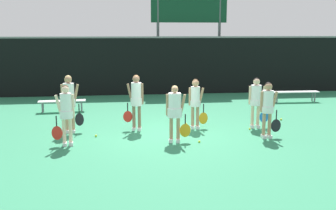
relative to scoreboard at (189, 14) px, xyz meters
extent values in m
plane|color=#2D7F56|center=(-2.15, -8.68, -3.95)|extent=(140.00, 140.00, 0.00)
cube|color=black|center=(-2.15, -0.94, -2.58)|extent=(60.00, 0.06, 2.76)
cube|color=slate|center=(-2.15, -0.94, -1.16)|extent=(60.00, 0.08, 0.08)
cylinder|color=#515156|center=(-1.59, 0.00, -1.41)|extent=(0.14, 0.14, 5.09)
cylinder|color=#515156|center=(1.59, 0.00, -1.41)|extent=(0.14, 0.14, 5.09)
cube|color=#0F3823|center=(0.00, 0.00, 0.35)|extent=(3.88, 0.12, 1.57)
cube|color=silver|center=(-5.82, -4.68, -3.54)|extent=(1.82, 0.50, 0.04)
cylinder|color=slate|center=(-5.09, -4.50, -3.76)|extent=(0.06, 0.06, 0.40)
cylinder|color=slate|center=(-5.07, -4.75, -3.76)|extent=(0.06, 0.06, 0.40)
cylinder|color=slate|center=(-6.56, -4.61, -3.76)|extent=(0.06, 0.06, 0.40)
cylinder|color=slate|center=(-6.54, -4.87, -3.76)|extent=(0.06, 0.06, 0.40)
cube|color=silver|center=(4.13, -3.77, -3.51)|extent=(2.12, 0.41, 0.04)
cylinder|color=slate|center=(5.00, -3.67, -3.74)|extent=(0.06, 0.06, 0.43)
cylinder|color=slate|center=(4.99, -3.92, -3.74)|extent=(0.06, 0.06, 0.43)
cylinder|color=slate|center=(3.27, -3.62, -3.74)|extent=(0.06, 0.06, 0.43)
cylinder|color=slate|center=(3.26, -3.88, -3.74)|extent=(0.06, 0.06, 0.43)
cylinder|color=beige|center=(-4.94, -9.37, -3.56)|extent=(0.10, 0.10, 0.80)
cylinder|color=beige|center=(-5.11, -9.39, -3.56)|extent=(0.10, 0.10, 0.80)
cube|color=white|center=(-4.94, -9.40, -3.91)|extent=(0.14, 0.25, 0.09)
cube|color=white|center=(-5.11, -9.42, -3.91)|extent=(0.14, 0.25, 0.09)
cylinder|color=white|center=(-5.03, -9.38, -3.08)|extent=(0.35, 0.35, 0.21)
cylinder|color=white|center=(-5.03, -9.38, -2.83)|extent=(0.31, 0.31, 0.65)
sphere|color=beige|center=(-5.03, -9.38, -2.40)|extent=(0.21, 0.21, 0.21)
sphere|color=#4C331E|center=(-5.03, -9.36, -2.37)|extent=(0.19, 0.19, 0.19)
cylinder|color=beige|center=(-5.22, -9.40, -2.84)|extent=(0.21, 0.10, 0.62)
cylinder|color=beige|center=(-4.84, -9.35, -2.84)|extent=(0.08, 0.08, 0.62)
cylinder|color=black|center=(-5.30, -9.43, -3.25)|extent=(0.03, 0.03, 0.28)
ellipsoid|color=red|center=(-5.30, -9.43, -3.59)|extent=(0.29, 0.03, 0.39)
cylinder|color=tan|center=(-1.95, -9.44, -3.57)|extent=(0.10, 0.10, 0.77)
cylinder|color=tan|center=(-2.14, -9.40, -3.57)|extent=(0.10, 0.10, 0.77)
cube|color=white|center=(-1.95, -9.47, -3.91)|extent=(0.15, 0.26, 0.09)
cube|color=white|center=(-2.15, -9.43, -3.91)|extent=(0.15, 0.26, 0.09)
cylinder|color=white|center=(-2.04, -9.42, -3.10)|extent=(0.41, 0.41, 0.25)
cylinder|color=white|center=(-2.04, -9.42, -2.87)|extent=(0.36, 0.36, 0.64)
sphere|color=tan|center=(-2.04, -9.42, -2.45)|extent=(0.19, 0.19, 0.19)
sphere|color=#D8B772|center=(-2.04, -9.40, -2.42)|extent=(0.18, 0.18, 0.18)
cylinder|color=tan|center=(-1.83, -9.46, -2.88)|extent=(0.21, 0.11, 0.61)
cylinder|color=tan|center=(-2.25, -9.38, -2.88)|extent=(0.08, 0.08, 0.61)
cylinder|color=black|center=(-1.75, -9.50, -3.28)|extent=(0.03, 0.03, 0.28)
ellipsoid|color=orange|center=(-1.75, -9.50, -3.61)|extent=(0.31, 0.03, 0.39)
cylinder|color=tan|center=(0.80, -9.31, -3.56)|extent=(0.10, 0.10, 0.79)
cylinder|color=tan|center=(0.62, -9.31, -3.56)|extent=(0.10, 0.10, 0.79)
cube|color=white|center=(0.80, -9.34, -3.91)|extent=(0.11, 0.24, 0.09)
cube|color=white|center=(0.62, -9.34, -3.91)|extent=(0.11, 0.24, 0.09)
cylinder|color=white|center=(0.71, -9.31, -3.10)|extent=(0.36, 0.36, 0.19)
cylinder|color=white|center=(0.71, -9.31, -2.85)|extent=(0.31, 0.31, 0.63)
sphere|color=tan|center=(0.71, -9.31, -2.43)|extent=(0.22, 0.22, 0.22)
sphere|color=black|center=(0.71, -9.29, -2.40)|extent=(0.21, 0.21, 0.21)
cylinder|color=tan|center=(0.91, -9.31, -2.87)|extent=(0.20, 0.08, 0.60)
cylinder|color=tan|center=(0.52, -9.31, -2.87)|extent=(0.08, 0.08, 0.60)
cylinder|color=black|center=(0.99, -9.33, -3.26)|extent=(0.03, 0.03, 0.28)
ellipsoid|color=black|center=(0.99, -9.33, -3.59)|extent=(0.30, 0.03, 0.38)
cylinder|color=tan|center=(-5.03, -7.97, -3.53)|extent=(0.10, 0.10, 0.85)
cylinder|color=tan|center=(-5.21, -7.98, -3.53)|extent=(0.10, 0.10, 0.85)
cube|color=white|center=(-5.03, -8.00, -3.91)|extent=(0.12, 0.25, 0.09)
cube|color=white|center=(-5.21, -8.01, -3.91)|extent=(0.12, 0.25, 0.09)
cylinder|color=white|center=(-5.12, -7.97, -3.02)|extent=(0.38, 0.38, 0.26)
cylinder|color=white|center=(-5.12, -7.97, -2.76)|extent=(0.33, 0.33, 0.69)
sphere|color=tan|center=(-5.12, -7.97, -2.30)|extent=(0.23, 0.23, 0.23)
sphere|color=#D8B772|center=(-5.12, -7.95, -2.27)|extent=(0.21, 0.21, 0.21)
cylinder|color=tan|center=(-4.91, -7.96, -2.77)|extent=(0.22, 0.09, 0.66)
cylinder|color=tan|center=(-5.32, -7.99, -2.77)|extent=(0.08, 0.08, 0.66)
cylinder|color=black|center=(-4.83, -7.98, -3.20)|extent=(0.03, 0.03, 0.29)
ellipsoid|color=black|center=(-4.83, -7.98, -3.55)|extent=(0.27, 0.03, 0.40)
cylinder|color=#8C664C|center=(-2.97, -7.95, -3.54)|extent=(0.10, 0.10, 0.84)
cylinder|color=#8C664C|center=(-3.14, -7.92, -3.54)|extent=(0.10, 0.10, 0.84)
cube|color=white|center=(-2.97, -7.98, -3.91)|extent=(0.15, 0.25, 0.09)
cube|color=white|center=(-3.15, -7.95, -3.91)|extent=(0.15, 0.25, 0.09)
cylinder|color=white|center=(-3.06, -7.93, -3.03)|extent=(0.37, 0.37, 0.24)
cylinder|color=white|center=(-3.06, -7.93, -2.77)|extent=(0.32, 0.32, 0.69)
sphere|color=#8C664C|center=(-3.06, -7.93, -2.32)|extent=(0.22, 0.22, 0.22)
sphere|color=olive|center=(-3.05, -7.91, -2.29)|extent=(0.20, 0.20, 0.20)
cylinder|color=#8C664C|center=(-3.25, -7.90, -2.79)|extent=(0.22, 0.11, 0.65)
cylinder|color=#8C664C|center=(-2.87, -7.97, -2.79)|extent=(0.08, 0.08, 0.65)
cylinder|color=black|center=(-3.33, -7.91, -3.20)|extent=(0.03, 0.03, 0.27)
ellipsoid|color=red|center=(-3.33, -7.91, -3.51)|extent=(0.29, 0.03, 0.37)
cylinder|color=tan|center=(-1.09, -7.95, -3.57)|extent=(0.10, 0.10, 0.76)
cylinder|color=tan|center=(-1.25, -7.94, -3.57)|extent=(0.10, 0.10, 0.76)
cube|color=white|center=(-1.09, -7.98, -3.91)|extent=(0.13, 0.25, 0.09)
cube|color=white|center=(-1.26, -7.97, -3.91)|extent=(0.13, 0.25, 0.09)
cylinder|color=white|center=(-1.17, -7.95, -3.13)|extent=(0.34, 0.34, 0.19)
cylinder|color=white|center=(-1.17, -7.95, -2.89)|extent=(0.29, 0.29, 0.60)
sphere|color=tan|center=(-1.17, -7.95, -2.48)|extent=(0.23, 0.23, 0.23)
sphere|color=#4C331E|center=(-1.17, -7.93, -2.45)|extent=(0.21, 0.21, 0.21)
cylinder|color=tan|center=(-0.99, -7.96, -2.91)|extent=(0.20, 0.09, 0.57)
cylinder|color=tan|center=(-1.35, -7.93, -2.91)|extent=(0.08, 0.08, 0.57)
cylinder|color=black|center=(-0.91, -7.99, -3.28)|extent=(0.03, 0.03, 0.28)
ellipsoid|color=orange|center=(-0.91, -7.99, -3.62)|extent=(0.29, 0.03, 0.39)
cylinder|color=beige|center=(0.88, -8.09, -3.57)|extent=(0.10, 0.10, 0.78)
cylinder|color=beige|center=(0.70, -8.06, -3.57)|extent=(0.10, 0.10, 0.78)
cube|color=white|center=(0.88, -8.12, -3.91)|extent=(0.14, 0.25, 0.09)
cube|color=white|center=(0.70, -8.09, -3.91)|extent=(0.14, 0.25, 0.09)
cylinder|color=white|center=(0.79, -8.08, -3.12)|extent=(0.38, 0.38, 0.18)
cylinder|color=white|center=(0.79, -8.08, -2.87)|extent=(0.33, 0.33, 0.62)
sphere|color=beige|center=(0.79, -8.08, -2.45)|extent=(0.22, 0.22, 0.22)
sphere|color=black|center=(0.80, -8.06, -2.42)|extent=(0.20, 0.20, 0.20)
cylinder|color=beige|center=(1.00, -8.10, -2.88)|extent=(0.21, 0.10, 0.60)
cylinder|color=beige|center=(0.60, -8.05, -2.88)|extent=(0.08, 0.08, 0.59)
cylinder|color=black|center=(1.07, -8.13, -3.27)|extent=(0.03, 0.03, 0.27)
ellipsoid|color=blue|center=(1.07, -8.13, -3.59)|extent=(0.31, 0.03, 0.38)
sphere|color=#CCE033|center=(-1.36, -9.59, -3.92)|extent=(0.07, 0.07, 0.07)
sphere|color=#CCE033|center=(-1.38, -7.44, -3.92)|extent=(0.07, 0.07, 0.07)
sphere|color=#CCE033|center=(0.53, -8.36, -3.92)|extent=(0.07, 0.07, 0.07)
sphere|color=#CCE033|center=(2.07, -7.19, -3.92)|extent=(0.07, 0.07, 0.07)
sphere|color=#CCE033|center=(-4.31, -8.61, -3.92)|extent=(0.07, 0.07, 0.07)
camera|label=1|loc=(-3.55, -20.12, -0.82)|focal=42.00mm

